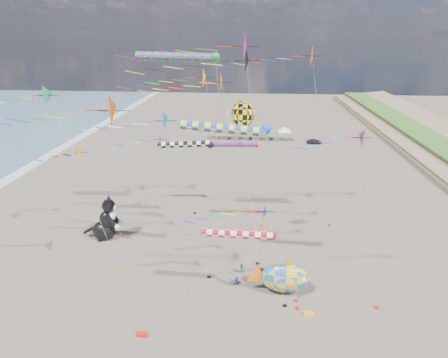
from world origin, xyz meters
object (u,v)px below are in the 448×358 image
at_px(child_green, 242,269).
at_px(parked_car, 314,141).
at_px(cat_inflatable, 104,218).
at_px(person_adult, 232,279).
at_px(fish_inflatable, 284,278).
at_px(child_blue, 237,280).

height_order(child_green, parked_car, parked_car).
relative_size(cat_inflatable, child_green, 4.76).
height_order(cat_inflatable, person_adult, cat_inflatable).
bearing_deg(person_adult, cat_inflatable, 115.39).
bearing_deg(child_green, cat_inflatable, 148.17).
xyz_separation_m(child_green, parked_car, (14.81, 48.02, 0.01)).
height_order(cat_inflatable, fish_inflatable, cat_inflatable).
bearing_deg(child_green, fish_inflatable, -47.55).
bearing_deg(fish_inflatable, child_blue, 168.64).
bearing_deg(person_adult, parked_car, 33.54).
distance_m(cat_inflatable, person_adult, 17.61).
xyz_separation_m(fish_inflatable, parked_car, (10.70, 50.78, -1.25)).
bearing_deg(cat_inflatable, child_blue, -23.83).
relative_size(child_green, parked_car, 0.33).
bearing_deg(child_blue, cat_inflatable, 112.87).
xyz_separation_m(cat_inflatable, fish_inflatable, (20.80, -8.20, -0.97)).
height_order(person_adult, parked_car, person_adult).
distance_m(cat_inflatable, parked_car, 53.01).
relative_size(fish_inflatable, parked_car, 1.72).
height_order(fish_inflatable, parked_car, fish_inflatable).
bearing_deg(fish_inflatable, person_adult, 172.56).
relative_size(fish_inflatable, child_green, 5.15).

